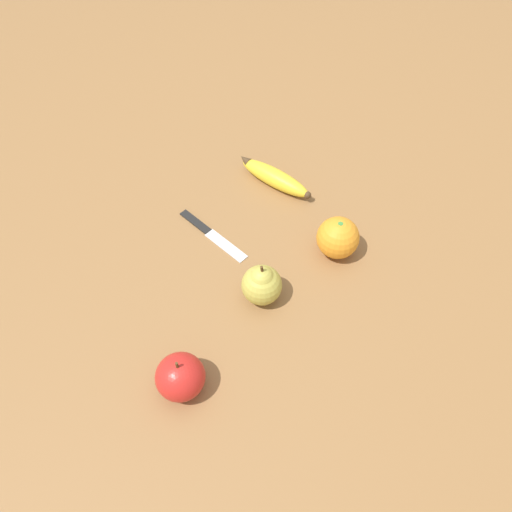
{
  "coord_description": "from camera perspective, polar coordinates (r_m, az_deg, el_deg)",
  "views": [
    {
      "loc": [
        0.59,
        -0.1,
        0.77
      ],
      "look_at": [
        0.03,
        -0.01,
        0.03
      ],
      "focal_mm": 35.0,
      "sensor_mm": 36.0,
      "label": 1
    }
  ],
  "objects": [
    {
      "name": "banana",
      "position": [
        1.09,
        2.1,
        8.98
      ],
      "size": [
        0.16,
        0.15,
        0.04
      ],
      "rotation": [
        0.0,
        0.0,
        3.88
      ],
      "color": "yellow",
      "rests_on": "ground_plane"
    },
    {
      "name": "pear",
      "position": [
        0.88,
        0.66,
        -3.19
      ],
      "size": [
        0.07,
        0.07,
        0.09
      ],
      "color": "#B7AD47",
      "rests_on": "ground_plane"
    },
    {
      "name": "apple",
      "position": [
        0.81,
        -8.64,
        -13.49
      ],
      "size": [
        0.08,
        0.08,
        0.08
      ],
      "color": "red",
      "rests_on": "ground_plane"
    },
    {
      "name": "orange",
      "position": [
        0.96,
        9.33,
        2.08
      ],
      "size": [
        0.08,
        0.08,
        0.08
      ],
      "color": "orange",
      "rests_on": "ground_plane"
    },
    {
      "name": "ground_plane",
      "position": [
        0.98,
        0.05,
        0.33
      ],
      "size": [
        3.0,
        3.0,
        0.0
      ],
      "primitive_type": "plane",
      "color": "olive"
    },
    {
      "name": "paring_knife",
      "position": [
        1.01,
        -5.28,
        2.67
      ],
      "size": [
        0.16,
        0.12,
        0.01
      ],
      "rotation": [
        0.0,
        0.0,
        5.35
      ],
      "color": "silver",
      "rests_on": "ground_plane"
    }
  ]
}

